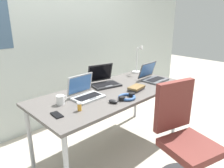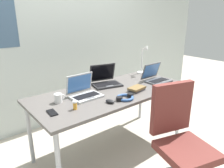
{
  "view_description": "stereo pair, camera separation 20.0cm",
  "coord_description": "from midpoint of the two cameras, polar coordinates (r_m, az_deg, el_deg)",
  "views": [
    {
      "loc": [
        -1.56,
        -1.6,
        1.56
      ],
      "look_at": [
        0.0,
        0.0,
        0.82
      ],
      "focal_mm": 34.33,
      "sensor_mm": 36.0,
      "label": 1
    },
    {
      "loc": [
        -1.41,
        -1.73,
        1.56
      ],
      "look_at": [
        0.0,
        0.0,
        0.82
      ],
      "focal_mm": 34.33,
      "sensor_mm": 36.0,
      "label": 2
    }
  ],
  "objects": [
    {
      "name": "office_chair",
      "position": [
        2.15,
        15.95,
        -15.23
      ],
      "size": [
        0.55,
        0.6,
        0.97
      ],
      "color": "black",
      "rests_on": "ground_plane"
    },
    {
      "name": "desk",
      "position": [
        2.4,
        -2.38,
        -3.13
      ],
      "size": [
        1.8,
        0.8,
        0.74
      ],
      "color": "#595451",
      "rests_on": "ground_plane"
    },
    {
      "name": "laptop_by_keyboard",
      "position": [
        2.78,
        8.85,
        1.89
      ],
      "size": [
        0.31,
        0.28,
        0.22
      ],
      "color": "#515459",
      "rests_on": "desk"
    },
    {
      "name": "pill_bottle",
      "position": [
        1.93,
        -11.62,
        -5.9
      ],
      "size": [
        0.04,
        0.04,
        0.08
      ],
      "color": "gold",
      "rests_on": "desk"
    },
    {
      "name": "cell_phone",
      "position": [
        1.91,
        -17.44,
        -7.91
      ],
      "size": [
        0.08,
        0.14,
        0.01
      ],
      "primitive_type": "cube",
      "rotation": [
        0.0,
        0.0,
        -0.08
      ],
      "color": "black",
      "rests_on": "desk"
    },
    {
      "name": "coffee_mug",
      "position": [
        2.1,
        -16.21,
        -4.14
      ],
      "size": [
        0.11,
        0.08,
        0.09
      ],
      "color": "white",
      "rests_on": "desk"
    },
    {
      "name": "ground_plane",
      "position": [
        2.73,
        -2.19,
        -16.6
      ],
      "size": [
        12.0,
        12.0,
        0.0
      ],
      "primitive_type": "plane",
      "color": "#B7AD9E"
    },
    {
      "name": "book_stack",
      "position": [
        2.41,
        4.15,
        -1.09
      ],
      "size": [
        0.21,
        0.15,
        0.05
      ],
      "color": "#4C4C51",
      "rests_on": "desk"
    },
    {
      "name": "desk_lamp",
      "position": [
        3.07,
        5.28,
        6.53
      ],
      "size": [
        0.12,
        0.18,
        0.4
      ],
      "color": "white",
      "rests_on": "desk"
    },
    {
      "name": "computer_mouse",
      "position": [
        2.06,
        -2.46,
        -4.7
      ],
      "size": [
        0.08,
        0.11,
        0.03
      ],
      "primitive_type": "ellipsoid",
      "rotation": [
        0.0,
        0.0,
        0.3
      ],
      "color": "black",
      "rests_on": "desk"
    },
    {
      "name": "wall_back",
      "position": [
        3.15,
        -16.43,
        12.88
      ],
      "size": [
        6.0,
        0.13,
        2.6
      ],
      "color": "#B2BCB7",
      "rests_on": "ground_plane"
    },
    {
      "name": "laptop_front_left",
      "position": [
        2.21,
        -9.6,
        -2.47
      ],
      "size": [
        0.31,
        0.26,
        0.23
      ],
      "color": "#B7BABC",
      "rests_on": "desk"
    },
    {
      "name": "headphones",
      "position": [
        2.17,
        1.38,
        -3.51
      ],
      "size": [
        0.21,
        0.18,
        0.04
      ],
      "color": "#335999",
      "rests_on": "desk"
    },
    {
      "name": "laptop_back_right",
      "position": [
        2.57,
        -4.38,
        0.75
      ],
      "size": [
        0.38,
        0.35,
        0.24
      ],
      "color": "#232326",
      "rests_on": "desk"
    }
  ]
}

